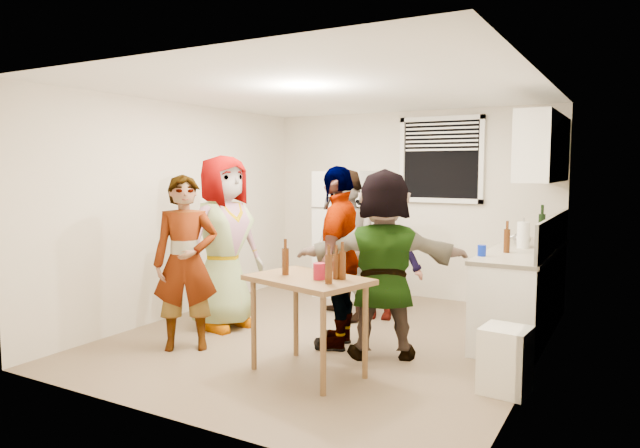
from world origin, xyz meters
The scene contains 23 objects.
room centered at (0.00, 0.00, 0.00)m, with size 4.00×4.50×2.50m, color beige, non-canonical shape.
window centered at (0.45, 2.21, 1.85)m, with size 1.12×0.10×1.06m, color white, non-canonical shape.
refrigerator centered at (-0.75, 1.88, 0.85)m, with size 0.70×0.70×1.70m, color white.
counter_lower centered at (1.70, 1.15, 0.43)m, with size 0.60×2.20×0.86m, color white.
countertop centered at (1.70, 1.15, 0.88)m, with size 0.64×2.22×0.04m, color beige.
backsplash centered at (1.99, 1.15, 1.08)m, with size 0.03×2.20×0.36m, color #B9B4A8.
upper_cabinets centered at (1.83, 1.35, 1.95)m, with size 0.34×1.60×0.70m, color white.
kettle centered at (1.65, 1.31, 0.90)m, with size 0.23×0.19×0.19m, color silver, non-canonical shape.
paper_towel centered at (1.68, 1.21, 0.90)m, with size 0.13×0.13×0.28m, color white.
wine_bottle centered at (1.75, 1.99, 0.90)m, with size 0.08×0.08×0.31m, color black.
beer_bottle_counter centered at (1.60, 0.77, 0.90)m, with size 0.06×0.06×0.24m, color #47230C.
blue_cup centered at (1.44, 0.41, 0.90)m, with size 0.08×0.08×0.11m, color #0923BC.
picture_frame centered at (1.92, 1.73, 0.98)m, with size 0.02×0.20×0.17m, color gold.
trash_bin centered at (1.89, -0.61, 0.25)m, with size 0.35×0.35×0.52m, color silver.
serving_table centered at (0.35, -1.01, 0.00)m, with size 0.99×0.66×0.83m, color brown, non-canonical shape.
beer_bottle_table centered at (0.59, -0.97, 0.83)m, with size 0.05×0.05×0.21m, color #47230C.
red_cup centered at (0.48, -1.05, 0.83)m, with size 0.10×0.10×0.13m, color maroon.
guest_grey centered at (-1.17, -0.24, 0.00)m, with size 0.92×1.88×0.60m, color gray.
guest_stripe centered at (-1.02, -1.00, 0.00)m, with size 0.61×1.68×0.40m, color #141933.
guest_back_left centered at (-0.18, 0.71, 0.00)m, with size 0.84×1.73×0.66m, color brown.
guest_back_right centered at (0.15, 0.93, 0.00)m, with size 1.00×1.55×0.58m, color #414246.
guest_black centered at (0.22, -0.21, 0.00)m, with size 1.03×1.76×0.43m, color black.
guest_orange centered at (0.72, -0.28, 0.00)m, with size 1.61×1.74×0.51m, color #E7945B.
Camera 1 is at (2.75, -5.06, 1.74)m, focal length 32.00 mm.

